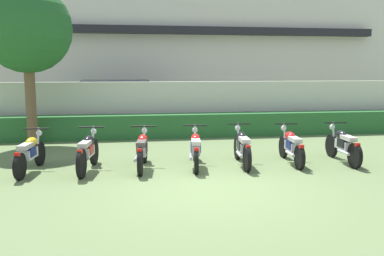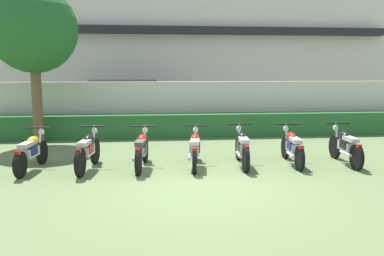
{
  "view_description": "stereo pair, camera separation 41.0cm",
  "coord_description": "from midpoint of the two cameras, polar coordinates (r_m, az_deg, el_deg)",
  "views": [
    {
      "loc": [
        -1.46,
        -7.51,
        2.31
      ],
      "look_at": [
        0.0,
        2.09,
        0.9
      ],
      "focal_mm": 37.59,
      "sensor_mm": 36.0,
      "label": 1
    },
    {
      "loc": [
        -1.05,
        -7.56,
        2.31
      ],
      "look_at": [
        0.0,
        2.09,
        0.9
      ],
      "focal_mm": 37.59,
      "sensor_mm": 36.0,
      "label": 2
    }
  ],
  "objects": [
    {
      "name": "ground",
      "position": [
        7.98,
        3.13,
        -8.56
      ],
      "size": [
        60.0,
        60.0,
        0.0
      ],
      "primitive_type": "plane",
      "color": "#607547"
    },
    {
      "name": "motorcycle_in_row_2",
      "position": [
        9.5,
        -5.91,
        -3.06
      ],
      "size": [
        0.6,
        1.88,
        0.96
      ],
      "rotation": [
        0.0,
        0.0,
        1.46
      ],
      "color": "black",
      "rests_on": "ground"
    },
    {
      "name": "motorcycle_in_row_0",
      "position": [
        9.88,
        -20.75,
        -3.17
      ],
      "size": [
        0.6,
        1.88,
        0.95
      ],
      "rotation": [
        0.0,
        0.0,
        1.47
      ],
      "color": "black",
      "rests_on": "ground"
    },
    {
      "name": "building",
      "position": [
        22.84,
        -3.12,
        12.37
      ],
      "size": [
        25.43,
        6.5,
        7.88
      ],
      "color": "beige",
      "rests_on": "ground"
    },
    {
      "name": "tree_near_inspector",
      "position": [
        13.37,
        -20.78,
        12.9
      ],
      "size": [
        2.67,
        2.67,
        4.87
      ],
      "color": "brown",
      "rests_on": "ground"
    },
    {
      "name": "compound_wall",
      "position": [
        14.46,
        -1.21,
        2.86
      ],
      "size": [
        24.15,
        0.3,
        1.89
      ],
      "primitive_type": "cube",
      "color": "beige",
      "rests_on": "ground"
    },
    {
      "name": "motorcycle_in_row_3",
      "position": [
        9.61,
        1.65,
        -2.94
      ],
      "size": [
        0.6,
        1.9,
        0.95
      ],
      "rotation": [
        0.0,
        0.0,
        1.44
      ],
      "color": "black",
      "rests_on": "ground"
    },
    {
      "name": "parked_car",
      "position": [
        17.12,
        -8.48,
        3.59
      ],
      "size": [
        4.53,
        2.13,
        1.89
      ],
      "rotation": [
        0.0,
        0.0,
        0.02
      ],
      "color": "navy",
      "rests_on": "ground"
    },
    {
      "name": "motorcycle_in_row_5",
      "position": [
        10.21,
        15.16,
        -2.57
      ],
      "size": [
        0.6,
        1.88,
        0.94
      ],
      "rotation": [
        0.0,
        0.0,
        1.49
      ],
      "color": "black",
      "rests_on": "ground"
    },
    {
      "name": "hedge_row",
      "position": [
        13.83,
        -0.95,
        0.35
      ],
      "size": [
        19.32,
        0.7,
        0.8
      ],
      "primitive_type": "cube",
      "color": "#28602D",
      "rests_on": "ground"
    },
    {
      "name": "motorcycle_in_row_1",
      "position": [
        9.55,
        -13.39,
        -3.13
      ],
      "size": [
        0.6,
        1.89,
        0.98
      ],
      "rotation": [
        0.0,
        0.0,
        1.45
      ],
      "color": "black",
      "rests_on": "ground"
    },
    {
      "name": "motorcycle_in_row_4",
      "position": [
        9.82,
        8.31,
        -2.71
      ],
      "size": [
        0.6,
        1.92,
        0.97
      ],
      "rotation": [
        0.0,
        0.0,
        1.48
      ],
      "color": "black",
      "rests_on": "ground"
    },
    {
      "name": "motorcycle_in_row_6",
      "position": [
        10.67,
        21.97,
        -2.38
      ],
      "size": [
        0.6,
        1.88,
        0.96
      ],
      "rotation": [
        0.0,
        0.0,
        1.51
      ],
      "color": "black",
      "rests_on": "ground"
    }
  ]
}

